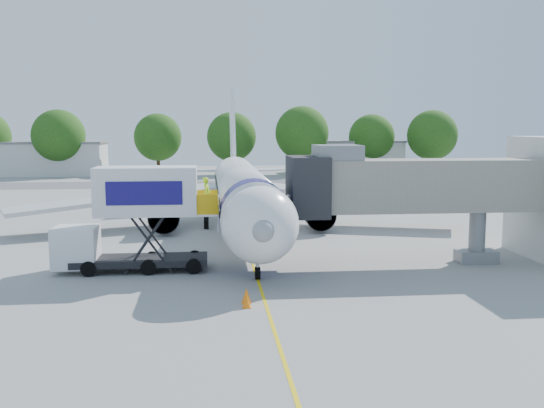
{
  "coord_description": "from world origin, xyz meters",
  "views": [
    {
      "loc": [
        -2.34,
        -38.91,
        7.55
      ],
      "look_at": [
        1.2,
        -4.92,
        3.2
      ],
      "focal_mm": 40.0,
      "sensor_mm": 36.0,
      "label": 1
    }
  ],
  "objects": [
    {
      "name": "tree_d",
      "position": [
        1.27,
        57.58,
        6.02
      ],
      "size": [
        7.79,
        7.79,
        9.93
      ],
      "color": "#382314",
      "rests_on": "ground"
    },
    {
      "name": "tree_g",
      "position": [
        33.69,
        56.43,
        6.26
      ],
      "size": [
        8.09,
        8.09,
        10.31
      ],
      "color": "#382314",
      "rests_on": "ground"
    },
    {
      "name": "jet_bridge",
      "position": [
        7.99,
        -7.0,
        4.34
      ],
      "size": [
        13.9,
        3.2,
        6.6
      ],
      "color": "gray",
      "rests_on": "ground"
    },
    {
      "name": "aircraft",
      "position": [
        0.0,
        4.12,
        2.95
      ],
      "size": [
        34.17,
        37.73,
        11.35
      ],
      "color": "white",
      "rests_on": "ground"
    },
    {
      "name": "safety_cone_b",
      "position": [
        -0.81,
        -13.52,
        0.32
      ],
      "size": [
        0.42,
        0.42,
        0.67
      ],
      "color": "orange",
      "rests_on": "ground"
    },
    {
      "name": "outbuilding_right",
      "position": [
        22.0,
        62.0,
        2.66
      ],
      "size": [
        16.4,
        7.4,
        5.3
      ],
      "color": "silver",
      "rests_on": "ground"
    },
    {
      "name": "tree_b",
      "position": [
        -25.22,
        57.17,
        6.23
      ],
      "size": [
        8.05,
        8.05,
        10.26
      ],
      "color": "#382314",
      "rests_on": "ground"
    },
    {
      "name": "ground_tug",
      "position": [
        0.18,
        -17.01,
        0.78
      ],
      "size": [
        4.06,
        2.75,
        1.48
      ],
      "rotation": [
        0.0,
        0.0,
        0.24
      ],
      "color": "silver",
      "rests_on": "ground"
    },
    {
      "name": "ground",
      "position": [
        0.0,
        0.0,
        0.0
      ],
      "size": [
        160.0,
        160.0,
        0.0
      ],
      "primitive_type": "plane",
      "color": "#969694",
      "rests_on": "ground"
    },
    {
      "name": "tree_f",
      "position": [
        24.64,
        60.07,
        5.88
      ],
      "size": [
        7.6,
        7.6,
        9.69
      ],
      "color": "#382314",
      "rests_on": "ground"
    },
    {
      "name": "tree_e",
      "position": [
        12.42,
        56.91,
        6.6
      ],
      "size": [
        8.53,
        8.53,
        10.88
      ],
      "color": "#382314",
      "rests_on": "ground"
    },
    {
      "name": "safety_cone_a",
      "position": [
        -0.84,
        -14.21,
        0.29
      ],
      "size": [
        0.38,
        0.38,
        0.6
      ],
      "color": "orange",
      "rests_on": "ground"
    },
    {
      "name": "tree_c",
      "position": [
        -10.53,
        60.68,
        5.92
      ],
      "size": [
        7.65,
        7.65,
        9.75
      ],
      "color": "#382314",
      "rests_on": "ground"
    },
    {
      "name": "outbuilding_left",
      "position": [
        -28.0,
        60.0,
        2.66
      ],
      "size": [
        18.4,
        8.4,
        5.3
      ],
      "color": "silver",
      "rests_on": "ground"
    },
    {
      "name": "catering_hiloader",
      "position": [
        -6.26,
        -7.0,
        2.76
      ],
      "size": [
        8.5,
        2.44,
        5.5
      ],
      "color": "black",
      "rests_on": "ground"
    },
    {
      "name": "guidance_line",
      "position": [
        0.0,
        0.0,
        0.01
      ],
      "size": [
        0.15,
        70.0,
        0.01
      ],
      "primitive_type": "cube",
      "color": "yellow",
      "rests_on": "ground"
    },
    {
      "name": "taxiway_strip",
      "position": [
        0.0,
        42.0,
        0.0
      ],
      "size": [
        120.0,
        10.0,
        0.01
      ],
      "primitive_type": "cube",
      "color": "#59595B",
      "rests_on": "ground"
    }
  ]
}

